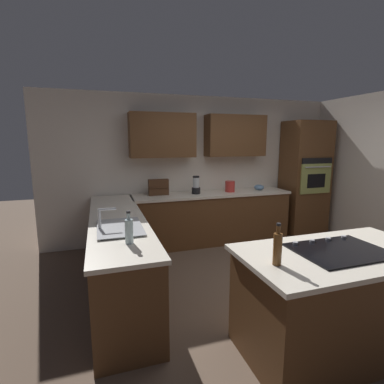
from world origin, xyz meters
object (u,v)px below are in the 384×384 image
mixing_bowl (259,187)px  wall_oven (305,178)px  kettle (230,186)px  oil_bottle (278,248)px  sink_unit (119,227)px  spice_rack (159,187)px  dish_soap_bottle (129,230)px  cooktop (339,250)px  blender (196,186)px

mixing_bowl → wall_oven: bearing=178.9°
mixing_bowl → kettle: 0.60m
mixing_bowl → oil_bottle: (1.62, 2.97, 0.08)m
wall_oven → mixing_bowl: wall_oven is taller
sink_unit → spice_rack: (-0.78, -1.75, 0.12)m
kettle → oil_bottle: 3.15m
sink_unit → dish_soap_bottle: size_ratio=2.33×
cooktop → mixing_bowl: bearing=-108.3°
oil_bottle → blender: bearing=-97.1°
sink_unit → kettle: 2.68m
wall_oven → oil_bottle: bearing=48.4°
wall_oven → spice_rack: size_ratio=6.43×
wall_oven → sink_unit: (3.68, 1.67, -0.17)m
cooktop → blender: blender is taller
sink_unit → dish_soap_bottle: 0.49m
wall_oven → blender: (2.25, -0.02, -0.06)m
wall_oven → dish_soap_bottle: size_ratio=7.26×
mixing_bowl → kettle: kettle is taller
mixing_bowl → kettle: (0.60, 0.00, 0.05)m
blender → spice_rack: bearing=-5.7°
sink_unit → blender: size_ratio=2.25×
wall_oven → sink_unit: 4.04m
kettle → oil_bottle: bearing=71.1°
spice_rack → mixing_bowl: bearing=178.0°
mixing_bowl → dish_soap_bottle: (2.62, 2.17, 0.07)m
kettle → mixing_bowl: bearing=180.0°
oil_bottle → cooktop: bearing=-173.7°
blender → mixing_bowl: bearing=180.0°
cooktop → oil_bottle: 0.68m
spice_rack → oil_bottle: 3.05m
mixing_bowl → kettle: size_ratio=0.95×
kettle → sink_unit: bearing=39.1°
blender → kettle: size_ratio=1.59×
mixing_bowl → oil_bottle: 3.39m
mixing_bowl → spice_rack: size_ratio=0.55×
blender → dish_soap_bottle: 2.57m
kettle → dish_soap_bottle: 2.96m
oil_bottle → mixing_bowl: bearing=-118.6°
sink_unit → oil_bottle: bearing=129.5°
blender → dish_soap_bottle: size_ratio=1.04×
sink_unit → blender: blender is taller
wall_oven → sink_unit: size_ratio=3.12×
spice_rack → kettle: (-1.30, 0.07, -0.04)m
wall_oven → cooktop: 3.49m
blender → dish_soap_bottle: (1.37, 2.17, -0.01)m
wall_oven → mixing_bowl: (1.00, -0.02, -0.14)m
cooktop → blender: (0.29, -2.90, 0.13)m
sink_unit → mixing_bowl: size_ratio=3.76×
wall_oven → oil_bottle: size_ratio=6.79×
spice_rack → oil_bottle: size_ratio=1.06×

